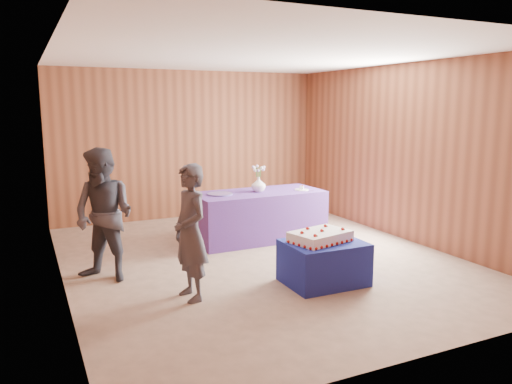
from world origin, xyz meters
TOP-DOWN VIEW (x-y plane):
  - ground at (0.00, 0.00)m, footprint 6.00×6.00m
  - room_shell at (0.00, 0.00)m, footprint 5.04×6.04m
  - cake_table at (0.27, -1.16)m, footprint 0.91×0.71m
  - serving_table at (0.43, 0.95)m, footprint 2.02×0.93m
  - sheet_cake at (0.24, -1.12)m, footprint 0.79×0.63m
  - vase at (0.44, 0.97)m, footprint 0.29×0.29m
  - flower_spray at (0.44, 0.97)m, footprint 0.21×0.21m
  - platter at (-0.19, 0.97)m, footprint 0.50×0.50m
  - plate at (1.12, 0.81)m, footprint 0.27×0.27m
  - cake_slice at (1.12, 0.81)m, footprint 0.08×0.08m
  - knife at (1.12, 0.69)m, footprint 0.25×0.10m
  - guest_left at (-1.27, -0.94)m, footprint 0.42×0.58m
  - guest_right at (-2.01, 0.04)m, footprint 0.97×0.97m

SIDE VIEW (x-z plane):
  - ground at x=0.00m, z-range 0.00..0.00m
  - cake_table at x=0.27m, z-range 0.00..0.50m
  - serving_table at x=0.43m, z-range 0.00..0.75m
  - sheet_cake at x=0.24m, z-range 0.48..0.64m
  - guest_left at x=-1.27m, z-range 0.00..1.47m
  - knife at x=1.12m, z-range 0.75..0.75m
  - plate at x=1.12m, z-range 0.75..0.76m
  - platter at x=-0.19m, z-range 0.75..0.77m
  - cake_slice at x=1.12m, z-range 0.75..0.83m
  - guest_right at x=-2.01m, z-range 0.00..1.59m
  - vase at x=0.44m, z-range 0.75..0.98m
  - flower_spray at x=0.44m, z-range 1.03..1.20m
  - room_shell at x=0.00m, z-range 0.44..3.16m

